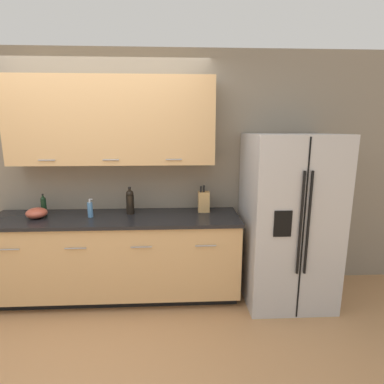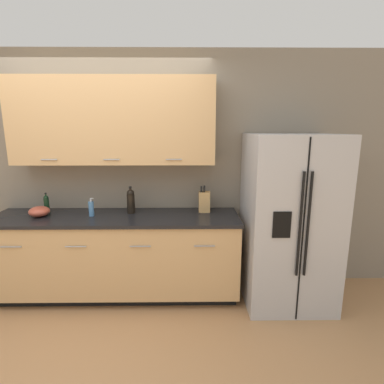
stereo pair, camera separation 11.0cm
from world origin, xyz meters
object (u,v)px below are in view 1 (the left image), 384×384
at_px(refrigerator, 287,219).
at_px(wine_bottle, 130,201).
at_px(knife_block, 204,201).
at_px(oil_bottle, 44,205).
at_px(soap_dispenser, 90,209).
at_px(mixing_bowl, 37,213).

height_order(refrigerator, wine_bottle, refrigerator).
distance_m(knife_block, oil_bottle, 1.70).
distance_m(refrigerator, knife_block, 0.89).
bearing_deg(knife_block, wine_bottle, -176.80).
distance_m(wine_bottle, oil_bottle, 0.91).
bearing_deg(refrigerator, knife_block, 164.67).
distance_m(wine_bottle, soap_dispenser, 0.41).
bearing_deg(knife_block, oil_bottle, -179.73).
relative_size(refrigerator, mixing_bowl, 8.50).
height_order(wine_bottle, oil_bottle, wine_bottle).
bearing_deg(refrigerator, mixing_bowl, 178.38).
bearing_deg(wine_bottle, soap_dispenser, -165.31).
bearing_deg(soap_dispenser, wine_bottle, 14.69).
bearing_deg(wine_bottle, refrigerator, -6.58).
relative_size(knife_block, wine_bottle, 1.02).
bearing_deg(refrigerator, wine_bottle, 173.42).
bearing_deg(oil_bottle, soap_dispenser, -14.87).
height_order(knife_block, wine_bottle, knife_block).
bearing_deg(oil_bottle, wine_bottle, -2.24).
bearing_deg(soap_dispenser, knife_block, 7.10).
distance_m(refrigerator, soap_dispenser, 2.02).
distance_m(knife_block, soap_dispenser, 1.18).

